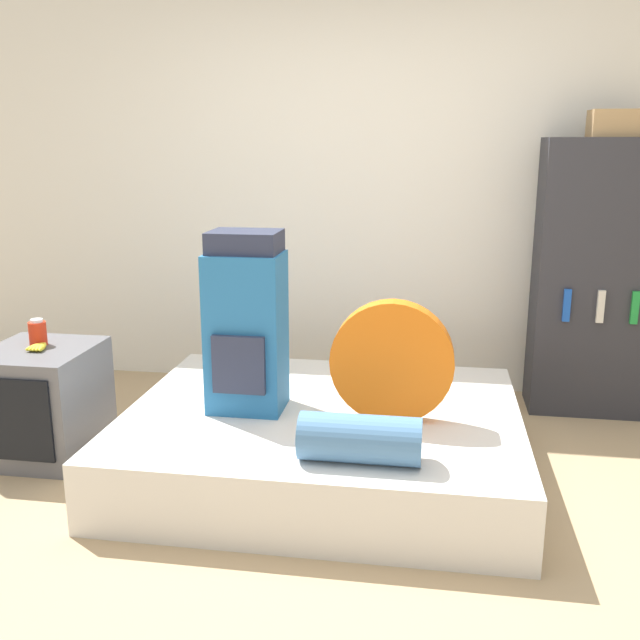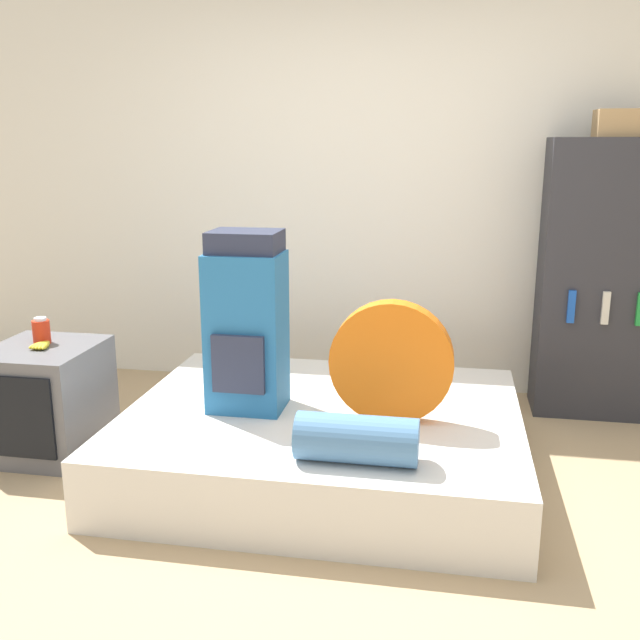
% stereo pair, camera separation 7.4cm
% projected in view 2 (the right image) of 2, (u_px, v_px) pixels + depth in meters
% --- Properties ---
extents(ground_plane, '(16.00, 16.00, 0.00)m').
position_uv_depth(ground_plane, '(320.00, 536.00, 2.98)').
color(ground_plane, tan).
extents(wall_back, '(8.00, 0.05, 2.60)m').
position_uv_depth(wall_back, '(376.00, 190.00, 4.55)').
color(wall_back, silver).
rests_on(wall_back, ground_plane).
extents(bed, '(1.91, 1.58, 0.33)m').
position_uv_depth(bed, '(323.00, 440.00, 3.54)').
color(bed, silver).
rests_on(bed, ground_plane).
extents(backpack, '(0.36, 0.32, 0.87)m').
position_uv_depth(backpack, '(246.00, 324.00, 3.42)').
color(backpack, '#23669E').
rests_on(backpack, bed).
extents(tent_bag, '(0.57, 0.11, 0.57)m').
position_uv_depth(tent_bag, '(391.00, 362.00, 3.29)').
color(tent_bag, orange).
rests_on(tent_bag, bed).
extents(sleeping_roll, '(0.50, 0.20, 0.20)m').
position_uv_depth(sleeping_roll, '(357.00, 439.00, 2.90)').
color(sleeping_roll, teal).
rests_on(sleeping_roll, bed).
extents(television, '(0.53, 0.59, 0.58)m').
position_uv_depth(television, '(46.00, 399.00, 3.74)').
color(television, '#5B5B60').
rests_on(television, ground_plane).
extents(canister, '(0.09, 0.09, 0.14)m').
position_uv_depth(canister, '(41.00, 331.00, 3.72)').
color(canister, red).
rests_on(canister, television).
extents(banana_bunch, '(0.10, 0.13, 0.03)m').
position_uv_depth(banana_bunch, '(42.00, 345.00, 3.65)').
color(banana_bunch, yellow).
rests_on(banana_bunch, television).
extents(bookshelf, '(0.70, 0.38, 1.63)m').
position_uv_depth(bookshelf, '(601.00, 280.00, 4.18)').
color(bookshelf, '#2D2D33').
rests_on(bookshelf, ground_plane).
extents(cardboard_box, '(0.39, 0.21, 0.15)m').
position_uv_depth(cardboard_box, '(632.00, 123.00, 3.93)').
color(cardboard_box, '#A88456').
rests_on(cardboard_box, bookshelf).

